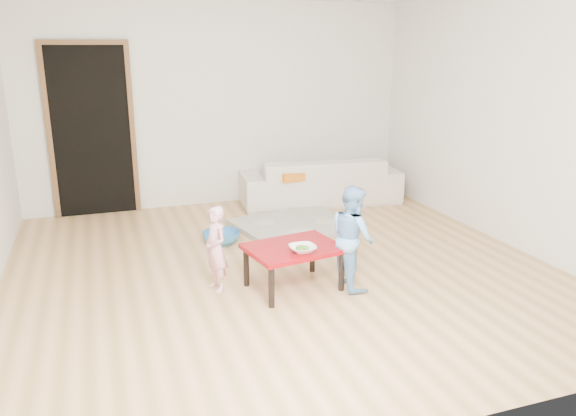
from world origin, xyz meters
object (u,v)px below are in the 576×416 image
sofa (320,180)px  child_pink (216,249)px  red_table (293,267)px  child_blue (352,237)px  basin (221,237)px  bowl (303,249)px

sofa → child_pink: child_pink is taller
red_table → child_blue: (0.49, -0.12, 0.26)m
child_blue → sofa: bearing=-20.5°
red_table → child_pink: bearing=163.1°
child_pink → basin: size_ratio=1.85×
child_pink → child_blue: (1.13, -0.32, 0.08)m
sofa → basin: size_ratio=5.20×
sofa → basin: (-1.61, -1.18, -0.24)m
child_blue → basin: child_blue is taller
basin → child_pink: bearing=-104.4°
child_blue → basin: 1.74m
sofa → red_table: sofa is taller
child_blue → basin: (-0.83, 1.47, -0.39)m
bowl → child_pink: 0.75m
red_table → child_pink: size_ratio=1.04×
child_pink → basin: (0.30, 1.15, -0.31)m
basin → sofa: bearing=36.1°
red_table → bowl: size_ratio=3.51×
bowl → child_blue: bearing=3.9°
bowl → child_pink: size_ratio=0.30×
child_blue → child_pink: bearing=70.2°
red_table → bowl: (0.02, -0.16, 0.22)m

